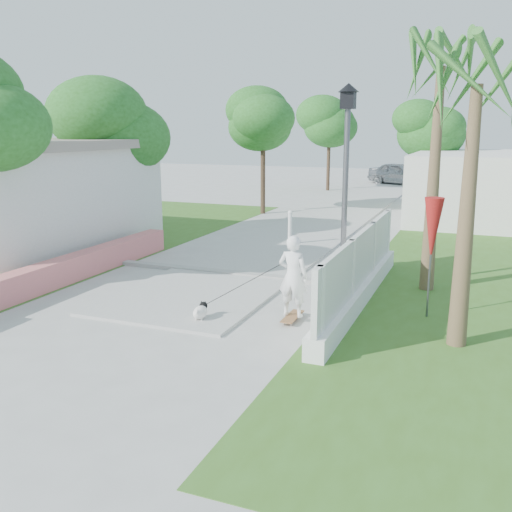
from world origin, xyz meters
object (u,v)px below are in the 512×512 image
at_px(skateboarder, 260,282).
at_px(dog, 201,311).
at_px(patio_umbrella, 433,231).
at_px(bollard, 290,227).
at_px(parked_car, 400,174).
at_px(street_lamp, 345,182).

height_order(skateboarder, dog, skateboarder).
distance_m(patio_umbrella, dog, 4.57).
bearing_deg(skateboarder, bollard, -73.71).
height_order(bollard, skateboarder, skateboarder).
bearing_deg(dog, parked_car, 82.82).
bearing_deg(patio_umbrella, parked_car, 98.96).
bearing_deg(parked_car, dog, -154.81).
relative_size(bollard, dog, 2.09).
relative_size(patio_umbrella, dog, 4.41).
height_order(patio_umbrella, dog, patio_umbrella).
bearing_deg(skateboarder, dog, 29.84).
height_order(bollard, parked_car, parked_car).
bearing_deg(bollard, street_lamp, -59.04).
xyz_separation_m(patio_umbrella, skateboarder, (-2.93, -1.32, -0.95)).
distance_m(dog, parked_car, 28.15).
distance_m(street_lamp, parked_car, 25.47).
bearing_deg(parked_car, patio_umbrella, -146.32).
bearing_deg(skateboarder, parked_car, -84.98).
bearing_deg(bollard, patio_umbrella, -50.09).
distance_m(patio_umbrella, parked_car, 26.65).
bearing_deg(patio_umbrella, skateboarder, -155.73).
xyz_separation_m(street_lamp, bollard, (-2.70, 4.50, -1.84)).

